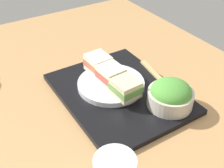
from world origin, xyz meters
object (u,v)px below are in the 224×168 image
object	(u,v)px
sandwich_middle	(111,75)
chopsticks_pair	(159,78)
sandwich_plate	(111,84)
sandwich_near	(126,88)
sandwich_far	(98,63)
salad_bowl	(171,95)

from	to	relation	value
sandwich_middle	chopsticks_pair	bearing A→B (deg)	-108.27
sandwich_plate	sandwich_near	xyz separation A→B (cm)	(-7.00, -0.15, 3.06)
sandwich_near	sandwich_far	bearing A→B (deg)	1.22
sandwich_near	chopsticks_pair	world-z (taller)	sandwich_near
sandwich_middle	chopsticks_pair	xyz separation A→B (cm)	(-4.61, -13.97, -3.66)
sandwich_plate	sandwich_far	bearing A→B (deg)	1.22
sandwich_near	sandwich_far	size ratio (longest dim) A/B	1.03
salad_bowl	chopsticks_pair	xyz separation A→B (cm)	(10.48, -5.20, -2.92)
sandwich_far	chopsticks_pair	world-z (taller)	sandwich_far
sandwich_middle	salad_bowl	size ratio (longest dim) A/B	0.61
chopsticks_pair	sandwich_near	bearing A→B (deg)	99.82
sandwich_middle	sandwich_near	bearing A→B (deg)	-178.78
salad_bowl	chopsticks_pair	size ratio (longest dim) A/B	0.59
sandwich_far	salad_bowl	size ratio (longest dim) A/B	0.61
sandwich_near	sandwich_middle	world-z (taller)	sandwich_middle
sandwich_near	sandwich_far	distance (cm)	14.01
sandwich_far	chopsticks_pair	size ratio (longest dim) A/B	0.36
sandwich_far	sandwich_plate	bearing A→B (deg)	-178.78
sandwich_middle	sandwich_far	distance (cm)	7.00
sandwich_plate	sandwich_middle	distance (cm)	3.23
sandwich_plate	salad_bowl	world-z (taller)	salad_bowl
sandwich_plate	sandwich_near	distance (cm)	7.64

